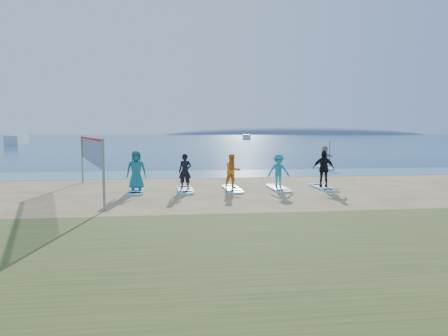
{
  "coord_description": "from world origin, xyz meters",
  "views": [
    {
      "loc": [
        -3.61,
        -17.22,
        2.75
      ],
      "look_at": [
        -1.07,
        2.0,
        1.1
      ],
      "focal_mm": 35.0,
      "sensor_mm": 36.0,
      "label": 1
    }
  ],
  "objects": [
    {
      "name": "student_3",
      "position": [
        1.62,
        2.72,
        0.87
      ],
      "size": [
        1.07,
        0.68,
        1.57
      ],
      "primitive_type": "imported",
      "rotation": [
        0.0,
        0.0,
        -0.1
      ],
      "color": "teal",
      "rests_on": "surfboard_3"
    },
    {
      "name": "boat_offshore_a",
      "position": [
        -33.42,
        75.56,
        0.0
      ],
      "size": [
        2.95,
        9.22,
        1.81
      ],
      "primitive_type": "cube",
      "rotation": [
        0.0,
        0.0,
        0.05
      ],
      "color": "silver",
      "rests_on": "ground"
    },
    {
      "name": "paddleboarder",
      "position": [
        7.83,
        13.22,
        0.89
      ],
      "size": [
        0.73,
        1.49,
        1.54
      ],
      "primitive_type": "imported",
      "rotation": [
        0.0,
        0.0,
        1.77
      ],
      "color": "tan",
      "rests_on": "paddleboard"
    },
    {
      "name": "volleyball_net",
      "position": [
        -6.91,
        2.37,
        1.9
      ],
      "size": [
        2.4,
        8.79,
        2.5
      ],
      "rotation": [
        0.0,
        0.0,
        0.26
      ],
      "color": "gray",
      "rests_on": "ground"
    },
    {
      "name": "island_ridge",
      "position": [
        95.0,
        300.0,
        0.0
      ],
      "size": [
        220.0,
        56.0,
        18.0
      ],
      "primitive_type": "ellipsoid",
      "color": "slate",
      "rests_on": "ground"
    },
    {
      "name": "student_1",
      "position": [
        -2.78,
        2.72,
        0.9
      ],
      "size": [
        0.67,
        0.52,
        1.62
      ],
      "primitive_type": "imported",
      "rotation": [
        0.0,
        0.0,
        -0.24
      ],
      "color": "black",
      "rests_on": "surfboard_1"
    },
    {
      "name": "surfboard_4",
      "position": [
        3.81,
        2.72,
        0.04
      ],
      "size": [
        0.7,
        2.2,
        0.09
      ],
      "primitive_type": "cube",
      "color": "#94D3E6",
      "rests_on": "ground"
    },
    {
      "name": "surfboard_0",
      "position": [
        -4.98,
        2.72,
        0.04
      ],
      "size": [
        0.7,
        2.2,
        0.09
      ],
      "primitive_type": "cube",
      "color": "#94D3E6",
      "rests_on": "ground"
    },
    {
      "name": "student_4",
      "position": [
        3.81,
        2.72,
        0.95
      ],
      "size": [
        1.1,
        0.77,
        1.73
      ],
      "primitive_type": "imported",
      "rotation": [
        0.0,
        0.0,
        -0.38
      ],
      "color": "black",
      "rests_on": "surfboard_4"
    },
    {
      "name": "surfboard_2",
      "position": [
        -0.58,
        2.72,
        0.04
      ],
      "size": [
        0.7,
        2.2,
        0.09
      ],
      "primitive_type": "cube",
      "color": "#94D3E6",
      "rests_on": "ground"
    },
    {
      "name": "student_0",
      "position": [
        -4.98,
        2.72,
        0.98
      ],
      "size": [
        0.92,
        0.64,
        1.79
      ],
      "primitive_type": "imported",
      "rotation": [
        0.0,
        0.0,
        0.09
      ],
      "color": "#1B7784",
      "rests_on": "surfboard_0"
    },
    {
      "name": "surfboard_1",
      "position": [
        -2.78,
        2.72,
        0.04
      ],
      "size": [
        0.7,
        2.2,
        0.09
      ],
      "primitive_type": "cube",
      "color": "#94D3E6",
      "rests_on": "ground"
    },
    {
      "name": "boat_offshore_b",
      "position": [
        20.55,
        113.45,
        0.0
      ],
      "size": [
        3.01,
        6.71,
        1.66
      ],
      "primitive_type": "cube",
      "rotation": [
        0.0,
        0.0,
        -0.14
      ],
      "color": "silver",
      "rests_on": "ground"
    },
    {
      "name": "ocean",
      "position": [
        0.0,
        160.0,
        0.01
      ],
      "size": [
        600.0,
        600.0,
        0.0
      ],
      "primitive_type": "plane",
      "color": "navy",
      "rests_on": "ground"
    },
    {
      "name": "ground",
      "position": [
        0.0,
        0.0,
        0.0
      ],
      "size": [
        600.0,
        600.0,
        0.0
      ],
      "primitive_type": "plane",
      "color": "tan",
      "rests_on": "ground"
    },
    {
      "name": "surfboard_3",
      "position": [
        1.62,
        2.72,
        0.04
      ],
      "size": [
        0.7,
        2.2,
        0.09
      ],
      "primitive_type": "cube",
      "color": "#94D3E6",
      "rests_on": "ground"
    },
    {
      "name": "grass_strip",
      "position": [
        0.0,
        -12.0,
        0.0
      ],
      "size": [
        600.0,
        600.0,
        0.0
      ],
      "primitive_type": "plane",
      "color": "#2D4C16",
      "rests_on": "ground"
    },
    {
      "name": "paddleboard",
      "position": [
        7.83,
        13.22,
        0.06
      ],
      "size": [
        1.2,
        3.08,
        0.12
      ],
      "primitive_type": "cube",
      "rotation": [
        0.0,
        0.0,
        -0.17
      ],
      "color": "silver",
      "rests_on": "ground"
    },
    {
      "name": "student_2",
      "position": [
        -0.58,
        2.72,
        0.88
      ],
      "size": [
        0.88,
        0.75,
        1.59
      ],
      "primitive_type": "imported",
      "rotation": [
        0.0,
        0.0,
        0.21
      ],
      "color": "orange",
      "rests_on": "surfboard_2"
    },
    {
      "name": "shallow_water",
      "position": [
        0.0,
        10.5,
        0.01
      ],
      "size": [
        600.0,
        600.0,
        0.0
      ],
      "primitive_type": "plane",
      "color": "teal",
      "rests_on": "ground"
    }
  ]
}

